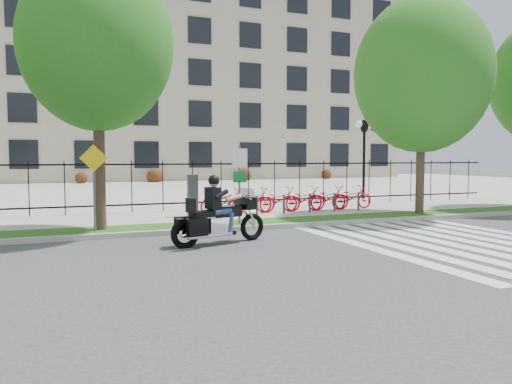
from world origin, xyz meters
name	(u,v)px	position (x,y,z in m)	size (l,w,h in m)	color
ground	(294,255)	(0.00, 0.00, 0.00)	(120.00, 120.00, 0.00)	#343437
curb	(235,229)	(0.00, 4.10, 0.07)	(60.00, 0.20, 0.15)	#A19F97
grass_verge	(226,225)	(0.00, 4.95, 0.07)	(60.00, 1.50, 0.15)	#1B5114
sidewalk	(205,217)	(0.00, 7.45, 0.07)	(60.00, 3.50, 0.15)	gray
plaza	(135,189)	(0.00, 25.00, 0.05)	(80.00, 34.00, 0.10)	gray
crosswalk_stripes	(456,242)	(4.83, 0.00, 0.01)	(5.70, 8.00, 0.01)	silver
iron_fence	(193,185)	(0.00, 9.20, 1.15)	(30.00, 0.06, 2.00)	black
office_building	(106,84)	(0.00, 44.92, 9.97)	(60.00, 21.90, 20.15)	#AFA58D
lamp_post_right	(364,139)	(10.00, 12.00, 3.21)	(1.06, 0.70, 4.25)	black
street_tree_1	(97,44)	(-3.89, 4.95, 5.53)	(4.38, 4.38, 7.91)	#3A2C1F
street_tree_2	(422,75)	(7.76, 4.95, 5.35)	(5.08, 5.08, 8.13)	#3A2C1F
bike_share_station	(290,199)	(3.36, 7.20, 0.64)	(7.80, 0.86, 1.50)	#2D2D33
sign_pole_regulatory	(240,174)	(0.33, 4.58, 1.74)	(0.50, 0.09, 2.50)	#59595B
sign_pole_warning	(94,176)	(-4.08, 4.58, 1.74)	(0.78, 0.09, 2.49)	#59595B
motorcycle_rider	(219,216)	(-1.14, 2.11, 0.73)	(2.78, 1.21, 2.19)	black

